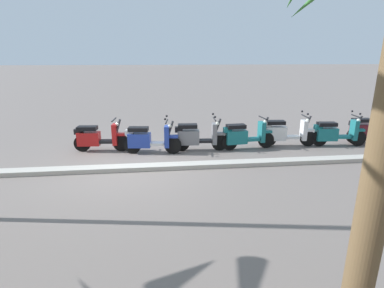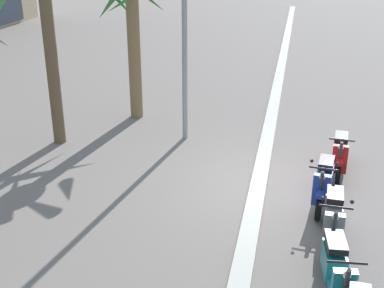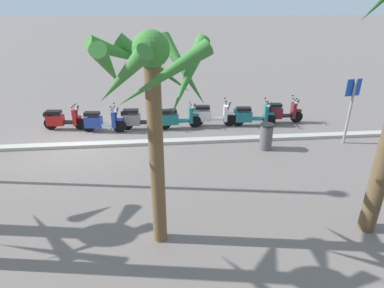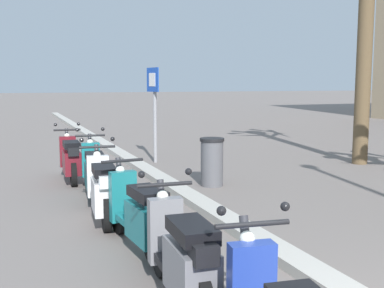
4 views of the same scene
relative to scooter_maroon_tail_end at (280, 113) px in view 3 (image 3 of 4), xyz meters
name	(u,v)px [view 3 (image 3 of 4)]	position (x,y,z in m)	size (l,w,h in m)	color
ground_plane	(84,144)	(8.00, 1.52, -0.46)	(200.00, 200.00, 0.00)	slate
curb_strip	(82,145)	(8.00, 1.72, -0.40)	(60.00, 0.36, 0.12)	#BCB7AD
scooter_maroon_tail_end	(280,113)	(0.00, 0.00, 0.00)	(1.76, 0.56, 1.17)	black
scooter_teal_lead_nearest	(251,116)	(1.35, 0.24, -0.02)	(1.84, 0.56, 1.17)	black
scooter_white_last_in_row	(210,115)	(3.06, 0.07, 0.00)	(1.87, 0.56, 1.17)	black
scooter_teal_far_back	(176,118)	(4.48, 0.24, -0.01)	(1.79, 0.56, 1.04)	black
scooter_grey_second_in_line	(138,119)	(6.03, 0.22, 0.00)	(1.75, 0.56, 1.17)	black
scooter_blue_gap_after_mid	(100,121)	(7.55, 0.35, -0.01)	(1.77, 0.59, 1.17)	black
scooter_red_mid_rear	(62,119)	(9.15, -0.07, -0.02)	(1.75, 0.56, 1.04)	black
crossing_sign	(351,104)	(-1.67, 2.30, 1.04)	(0.59, 0.17, 2.40)	#939399
palm_tree_near_sign	(152,88)	(5.21, 6.93, 2.98)	(2.32, 2.36, 4.46)	brown
litter_bin	(266,136)	(1.41, 2.54, 0.02)	(0.48, 0.48, 0.95)	#56565B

